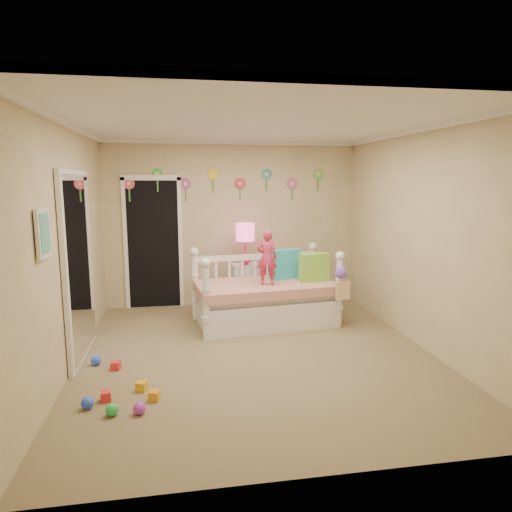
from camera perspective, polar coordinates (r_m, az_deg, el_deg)
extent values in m
cube|color=#7F684C|center=(5.36, 0.02, -12.23)|extent=(4.00, 4.50, 0.01)
cube|color=white|center=(5.02, 0.02, 16.54)|extent=(4.00, 4.50, 0.01)
cube|color=tan|center=(7.24, -2.98, 4.06)|extent=(4.00, 0.01, 2.60)
cube|color=tan|center=(5.09, -22.76, 1.02)|extent=(0.01, 4.50, 2.60)
cube|color=tan|center=(5.71, 20.23, 2.02)|extent=(0.01, 4.50, 2.60)
cube|color=#27ABC4|center=(6.52, 3.65, -1.03)|extent=(0.45, 0.25, 0.42)
cube|color=#7ECB3D|center=(6.40, 7.33, -1.44)|extent=(0.44, 0.23, 0.39)
imported|color=#CD2E4F|center=(6.08, 1.39, -0.20)|extent=(0.30, 0.23, 0.75)
cube|color=white|center=(7.01, -1.35, -3.92)|extent=(0.47, 0.38, 0.72)
sphere|color=#E51E57|center=(6.93, -1.36, -0.34)|extent=(0.17, 0.17, 0.17)
cylinder|color=#E51E57|center=(6.90, -1.37, 1.15)|extent=(0.03, 0.03, 0.36)
cylinder|color=#F04897|center=(6.87, -1.38, 3.05)|extent=(0.29, 0.29, 0.27)
cube|color=black|center=(7.22, -12.85, 1.70)|extent=(0.90, 0.04, 2.07)
cube|color=white|center=(5.41, -21.48, -1.12)|extent=(0.07, 1.30, 2.10)
cube|color=white|center=(4.19, -25.31, 2.63)|extent=(0.05, 0.34, 0.42)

